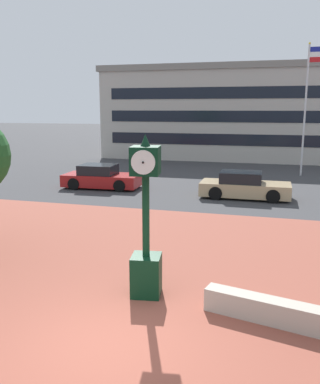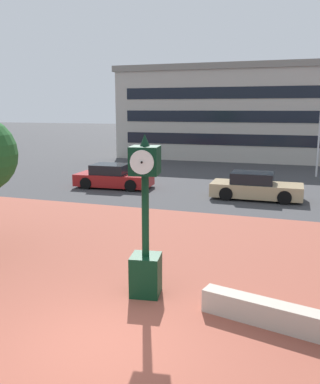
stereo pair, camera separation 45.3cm
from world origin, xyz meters
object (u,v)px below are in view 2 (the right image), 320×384
(civic_building, at_px, (253,112))
(street_clock, at_px, (145,230))
(car_street_near, at_px, (113,177))
(car_street_mid, at_px, (255,187))

(civic_building, bearing_deg, street_clock, -88.43)
(car_street_near, xyz_separation_m, car_street_mid, (7.71, -0.51, -0.00))
(street_clock, distance_m, civic_building, 31.22)
(street_clock, relative_size, car_street_near, 0.89)
(car_street_mid, distance_m, civic_building, 20.18)
(car_street_near, height_order, car_street_mid, same)
(street_clock, relative_size, car_street_mid, 0.88)
(car_street_near, distance_m, car_street_mid, 7.73)
(street_clock, height_order, car_street_near, street_clock)
(car_street_mid, bearing_deg, street_clock, -7.27)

